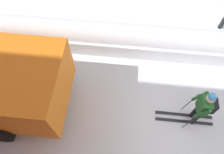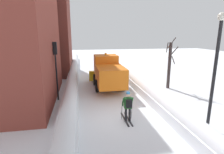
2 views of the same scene
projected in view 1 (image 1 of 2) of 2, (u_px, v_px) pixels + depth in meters
The scene contains 1 object.
skier at pixel (203, 107), 6.17m from camera, with size 0.62×1.80×1.81m.
Camera 1 is at (-2.23, 1.87, 6.78)m, focal length 35.30 mm.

